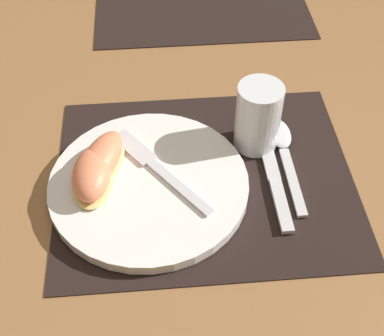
# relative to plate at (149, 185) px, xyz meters

# --- Properties ---
(ground_plane) EXTENTS (3.00, 3.00, 0.00)m
(ground_plane) POSITION_rel_plate_xyz_m (0.08, 0.02, -0.01)
(ground_plane) COLOR olive
(placemat) EXTENTS (0.42, 0.35, 0.00)m
(placemat) POSITION_rel_plate_xyz_m (0.08, 0.02, -0.01)
(placemat) COLOR black
(placemat) RESTS_ON ground_plane
(plate) EXTENTS (0.28, 0.28, 0.02)m
(plate) POSITION_rel_plate_xyz_m (0.00, 0.00, 0.00)
(plate) COLOR white
(plate) RESTS_ON placemat
(juice_glass) EXTENTS (0.07, 0.07, 0.10)m
(juice_glass) POSITION_rel_plate_xyz_m (0.16, 0.08, 0.04)
(juice_glass) COLOR silver
(juice_glass) RESTS_ON placemat
(knife) EXTENTS (0.02, 0.23, 0.01)m
(knife) POSITION_rel_plate_xyz_m (0.18, 0.01, -0.01)
(knife) COLOR silver
(knife) RESTS_ON placemat
(spoon) EXTENTS (0.03, 0.19, 0.01)m
(spoon) POSITION_rel_plate_xyz_m (0.20, 0.06, -0.00)
(spoon) COLOR silver
(spoon) RESTS_ON placemat
(fork) EXTENTS (0.14, 0.17, 0.00)m
(fork) POSITION_rel_plate_xyz_m (0.01, 0.03, 0.01)
(fork) COLOR silver
(fork) RESTS_ON plate
(citrus_wedge_0) EXTENTS (0.09, 0.13, 0.04)m
(citrus_wedge_0) POSITION_rel_plate_xyz_m (-0.07, 0.03, 0.02)
(citrus_wedge_0) COLOR #F4DB84
(citrus_wedge_0) RESTS_ON plate
(citrus_wedge_1) EXTENTS (0.06, 0.10, 0.04)m
(citrus_wedge_1) POSITION_rel_plate_xyz_m (-0.07, 0.00, 0.03)
(citrus_wedge_1) COLOR #F4DB84
(citrus_wedge_1) RESTS_ON plate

